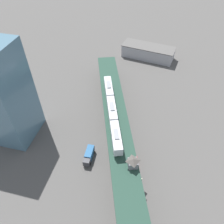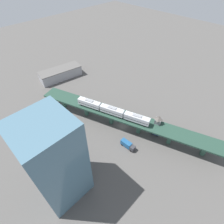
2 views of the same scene
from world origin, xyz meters
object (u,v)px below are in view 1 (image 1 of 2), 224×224
(street_car_blue, at_px, (131,178))
(office_tower, at_px, (1,96))
(street_car_red, at_px, (135,162))
(warehouse_building, at_px, (148,52))
(signal_hut, at_px, (133,162))
(street_lamp, at_px, (141,183))
(subway_train, at_px, (112,110))
(delivery_truck, at_px, (89,155))

(street_car_blue, relative_size, office_tower, 0.13)
(street_car_red, relative_size, street_car_blue, 0.99)
(warehouse_building, relative_size, office_tower, 0.83)
(signal_hut, xyz_separation_m, warehouse_building, (-4.09, 76.37, -6.38))
(street_lamp, bearing_deg, street_car_blue, 140.33)
(street_car_red, relative_size, warehouse_building, 0.16)
(signal_hut, xyz_separation_m, street_car_red, (0.32, 6.04, -8.85))
(subway_train, distance_m, street_car_red, 19.72)
(street_lamp, height_order, warehouse_building, street_lamp)
(warehouse_building, bearing_deg, delivery_truck, -98.97)
(street_car_red, height_order, street_lamp, street_lamp)
(signal_hut, bearing_deg, street_lamp, -41.05)
(delivery_truck, bearing_deg, street_car_blue, -16.39)
(signal_hut, distance_m, street_lamp, 7.22)
(subway_train, xyz_separation_m, warehouse_building, (6.78, 57.23, -7.12))
(warehouse_building, bearing_deg, signal_hut, -86.94)
(subway_train, relative_size, street_lamp, 5.18)
(warehouse_building, bearing_deg, subway_train, -96.76)
(street_lamp, relative_size, office_tower, 0.19)
(street_car_red, height_order, street_car_blue, same)
(signal_hut, relative_size, delivery_truck, 0.56)
(subway_train, height_order, delivery_truck, subway_train)
(signal_hut, height_order, street_car_blue, signal_hut)
(subway_train, xyz_separation_m, street_lamp, (14.23, -22.07, -6.42))
(warehouse_building, xyz_separation_m, office_tower, (-42.25, -66.75, 14.59))
(subway_train, distance_m, office_tower, 37.47)
(street_car_blue, relative_size, delivery_truck, 0.65)
(street_car_blue, height_order, warehouse_building, warehouse_building)
(subway_train, relative_size, delivery_truck, 4.92)
(signal_hut, relative_size, street_car_blue, 0.87)
(subway_train, relative_size, street_car_blue, 7.62)
(street_car_blue, distance_m, warehouse_building, 76.67)
(street_car_red, bearing_deg, street_lamp, -71.27)
(street_car_red, bearing_deg, office_tower, 175.61)
(street_lamp, height_order, office_tower, office_tower)
(delivery_truck, distance_m, warehouse_building, 72.88)
(subway_train, relative_size, street_car_red, 7.67)
(subway_train, xyz_separation_m, signal_hut, (10.87, -19.14, -0.74))
(warehouse_building, bearing_deg, office_tower, -122.33)
(office_tower, bearing_deg, warehouse_building, 57.67)
(subway_train, height_order, warehouse_building, subway_train)
(street_car_red, xyz_separation_m, street_lamp, (3.04, -8.97, 3.17))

